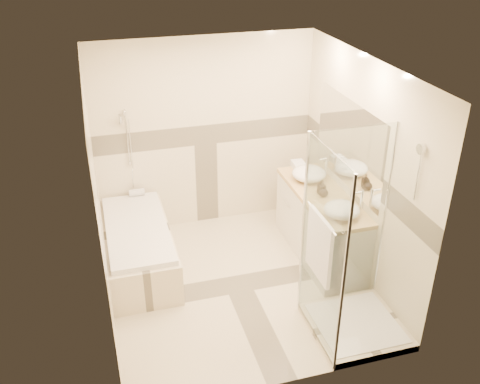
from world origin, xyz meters
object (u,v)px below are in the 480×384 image
object	(u,v)px
bathtub	(139,245)
amenity_bottle_a	(321,187)
vanity	(320,225)
vessel_sink_near	(309,174)
amenity_bottle_b	(324,191)
vessel_sink_far	(342,210)
shower_enclosure	(346,287)

from	to	relation	value
bathtub	amenity_bottle_a	size ratio (longest dim) A/B	10.00
vanity	vessel_sink_near	distance (m)	0.64
bathtub	amenity_bottle_a	distance (m)	2.25
vanity	amenity_bottle_b	world-z (taller)	amenity_bottle_b
vessel_sink_far	amenity_bottle_a	size ratio (longest dim) A/B	2.28
vessel_sink_near	amenity_bottle_b	size ratio (longest dim) A/B	3.03
bathtub	vessel_sink_near	distance (m)	2.22
vessel_sink_far	amenity_bottle_a	xyz separation A→B (m)	(0.00, 0.54, 0.01)
vessel_sink_near	amenity_bottle_b	distance (m)	0.45
bathtub	vanity	xyz separation A→B (m)	(2.15, -0.35, 0.12)
amenity_bottle_a	vessel_sink_near	bearing A→B (deg)	90.00
bathtub	vessel_sink_far	world-z (taller)	vessel_sink_far
amenity_bottle_a	vessel_sink_far	bearing A→B (deg)	-90.00
bathtub	shower_enclosure	world-z (taller)	shower_enclosure
shower_enclosure	amenity_bottle_a	distance (m)	1.38
vessel_sink_far	amenity_bottle_a	world-z (taller)	amenity_bottle_a
bathtub	vessel_sink_near	bearing A→B (deg)	1.05
amenity_bottle_b	bathtub	bearing A→B (deg)	169.21
vessel_sink_near	vessel_sink_far	xyz separation A→B (m)	(0.00, -0.91, -0.01)
vessel_sink_near	amenity_bottle_a	bearing A→B (deg)	-90.00
bathtub	vessel_sink_far	distance (m)	2.38
amenity_bottle_a	amenity_bottle_b	size ratio (longest dim) A/B	1.24
vanity	shower_enclosure	bearing A→B (deg)	-102.97
vanity	amenity_bottle_b	bearing A→B (deg)	-109.60
bathtub	shower_enclosure	bearing A→B (deg)	-41.10
vessel_sink_near	amenity_bottle_a	world-z (taller)	amenity_bottle_a
amenity_bottle_b	amenity_bottle_a	bearing A→B (deg)	90.00
bathtub	vanity	size ratio (longest dim) A/B	1.05
bathtub	amenity_bottle_a	bearing A→B (deg)	-8.94
shower_enclosure	vessel_sink_near	distance (m)	1.74
amenity_bottle_a	amenity_bottle_b	distance (m)	0.07
bathtub	shower_enclosure	size ratio (longest dim) A/B	0.83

